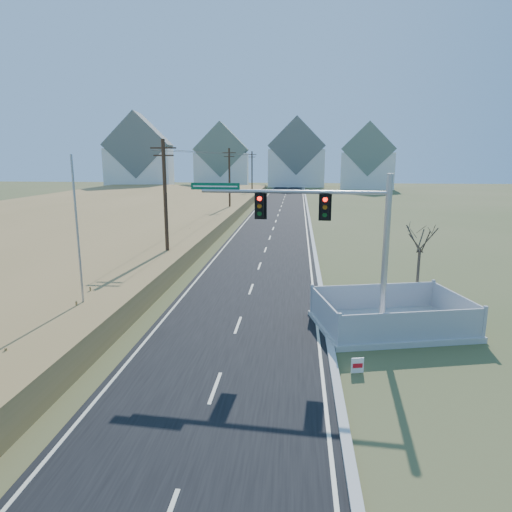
{
  "coord_description": "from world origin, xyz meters",
  "views": [
    {
      "loc": [
        2.7,
        -16.08,
        7.74
      ],
      "look_at": [
        0.85,
        3.97,
        3.4
      ],
      "focal_mm": 32.0,
      "sensor_mm": 36.0,
      "label": 1
    }
  ],
  "objects": [
    {
      "name": "bare_tree",
      "position": [
        8.97,
        7.51,
        3.79
      ],
      "size": [
        1.78,
        1.78,
        4.71
      ],
      "color": "#4C3F33",
      "rests_on": "ground"
    },
    {
      "name": "fence_enclosure",
      "position": [
        7.08,
        4.39,
        0.3
      ],
      "size": [
        7.55,
        5.97,
        1.53
      ],
      "rotation": [
        0.0,
        0.0,
        0.23
      ],
      "color": "#B7B5AD",
      "rests_on": "ground"
    },
    {
      "name": "utility_pole_far",
      "position": [
        -6.5,
        75.0,
        4.68
      ],
      "size": [
        1.8,
        0.26,
        9.0
      ],
      "color": "#422D1E",
      "rests_on": "ground"
    },
    {
      "name": "utility_pole_mid",
      "position": [
        -6.5,
        45.0,
        4.68
      ],
      "size": [
        1.8,
        0.26,
        9.0
      ],
      "color": "#422D1E",
      "rests_on": "ground"
    },
    {
      "name": "road",
      "position": [
        0.0,
        50.0,
        0.03
      ],
      "size": [
        8.0,
        180.0,
        0.06
      ],
      "primitive_type": "cube",
      "color": "black",
      "rests_on": "ground"
    },
    {
      "name": "curb",
      "position": [
        4.15,
        50.0,
        0.09
      ],
      "size": [
        0.3,
        180.0,
        0.18
      ],
      "primitive_type": "cube",
      "color": "#B2AFA8",
      "rests_on": "ground"
    },
    {
      "name": "condo_ne",
      "position": [
        20.0,
        104.0,
        6.84
      ],
      "size": [
        14.12,
        10.51,
        16.52
      ],
      "rotation": [
        0.0,
        0.0,
        -0.1
      ],
      "color": "white",
      "rests_on": "ground"
    },
    {
      "name": "condo_nw",
      "position": [
        -38.0,
        100.0,
        7.7
      ],
      "size": [
        17.69,
        13.38,
        19.05
      ],
      "rotation": [
        0.0,
        0.0,
        0.14
      ],
      "color": "white",
      "rests_on": "ground"
    },
    {
      "name": "condo_nnw",
      "position": [
        -18.0,
        108.0,
        6.94
      ],
      "size": [
        14.93,
        11.17,
        17.03
      ],
      "rotation": [
        0.0,
        0.0,
        0.07
      ],
      "color": "white",
      "rests_on": "ground"
    },
    {
      "name": "ground",
      "position": [
        0.0,
        0.0,
        0.0
      ],
      "size": [
        260.0,
        260.0,
        0.0
      ],
      "primitive_type": "plane",
      "color": "#465127",
      "rests_on": "ground"
    },
    {
      "name": "condo_n",
      "position": [
        2.0,
        112.0,
        7.61
      ],
      "size": [
        15.27,
        10.2,
        18.54
      ],
      "color": "white",
      "rests_on": "ground"
    },
    {
      "name": "reed_marsh",
      "position": [
        -24.0,
        40.0,
        0.65
      ],
      "size": [
        38.0,
        110.0,
        1.3
      ],
      "primitive_type": "cube",
      "color": "#A07C48",
      "rests_on": "ground"
    },
    {
      "name": "utility_pole_near",
      "position": [
        -6.5,
        15.0,
        4.68
      ],
      "size": [
        1.8,
        0.26,
        9.0
      ],
      "color": "#422D1E",
      "rests_on": "ground"
    },
    {
      "name": "flagpole",
      "position": [
        -7.0,
        3.04,
        3.15
      ],
      "size": [
        0.36,
        0.36,
        7.9
      ],
      "color": "#B7B5AD",
      "rests_on": "ground"
    },
    {
      "name": "traffic_signal_mast",
      "position": [
        4.64,
        3.72,
        4.38
      ],
      "size": [
        8.91,
        1.04,
        7.11
      ],
      "rotation": [
        0.0,
        0.0,
        -0.08
      ],
      "color": "#9EA0A5",
      "rests_on": "ground"
    },
    {
      "name": "open_sign",
      "position": [
        4.98,
        -0.34,
        0.31
      ],
      "size": [
        0.47,
        0.15,
        0.58
      ],
      "rotation": [
        0.0,
        0.0,
        0.22
      ],
      "color": "white",
      "rests_on": "ground"
    }
  ]
}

